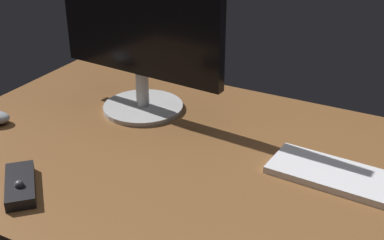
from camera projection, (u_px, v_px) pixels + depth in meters
desk at (210, 164)px, 120.20cm from camera, size 140.00×84.00×2.00cm
monitor at (140, 32)px, 134.24cm from camera, size 49.06×21.99×40.84cm
keyboard at (372, 186)px, 109.12cm from camera, size 44.84×15.41×1.60cm
media_remote at (20, 185)px, 108.52cm from camera, size 14.97×15.02×3.71cm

